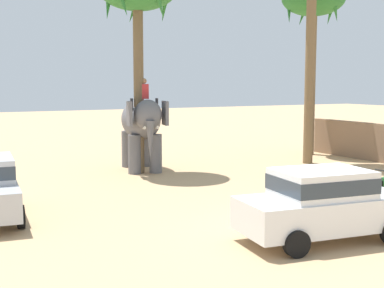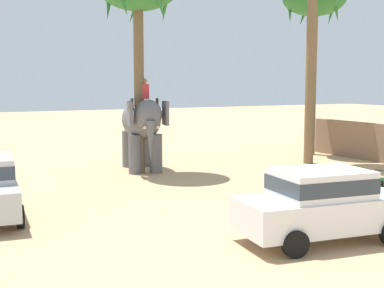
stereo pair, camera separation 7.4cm
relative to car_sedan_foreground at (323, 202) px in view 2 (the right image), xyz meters
The scene contains 4 objects.
ground_plane 1.15m from the car_sedan_foreground, 91.33° to the left, with size 120.00×120.00×0.00m, color tan.
car_sedan_foreground is the anchor object (origin of this frame).
elephant_with_mahout 11.38m from the car_sedan_foreground, 89.10° to the left, with size 2.31×4.01×3.88m.
palm_tree_behind_elephant 16.93m from the car_sedan_foreground, 50.54° to the left, with size 3.20×3.20×8.85m.
Camera 2 is at (-8.41, -10.04, 3.71)m, focal length 49.87 mm.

